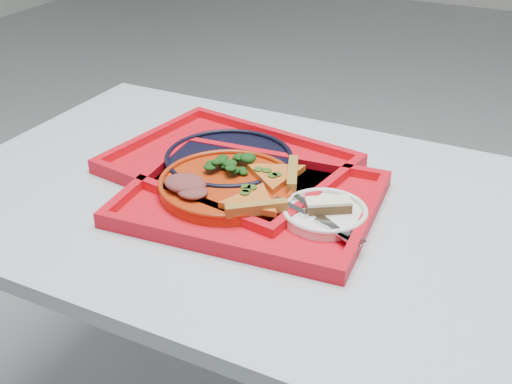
% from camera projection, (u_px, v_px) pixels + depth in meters
% --- Properties ---
extents(table, '(1.60, 0.80, 0.75)m').
position_uv_depth(table, '(347.00, 255.00, 1.18)').
color(table, silver).
rests_on(table, ground).
extents(tray_main, '(0.48, 0.39, 0.01)m').
position_uv_depth(tray_main, '(251.00, 202.00, 1.19)').
color(tray_main, red).
rests_on(tray_main, table).
extents(tray_far, '(0.50, 0.41, 0.01)m').
position_uv_depth(tray_far, '(229.00, 167.00, 1.31)').
color(tray_far, red).
rests_on(tray_far, table).
extents(dinner_plate, '(0.26, 0.26, 0.02)m').
position_uv_depth(dinner_plate, '(228.00, 187.00, 1.21)').
color(dinner_plate, '#A72A0B').
rests_on(dinner_plate, tray_main).
extents(side_plate, '(0.15, 0.15, 0.01)m').
position_uv_depth(side_plate, '(324.00, 215.00, 1.13)').
color(side_plate, white).
rests_on(side_plate, tray_main).
extents(navy_plate, '(0.26, 0.26, 0.02)m').
position_uv_depth(navy_plate, '(229.00, 161.00, 1.31)').
color(navy_plate, black).
rests_on(navy_plate, tray_far).
extents(pizza_slice_a, '(0.16, 0.16, 0.02)m').
position_uv_depth(pizza_slice_a, '(253.00, 200.00, 1.13)').
color(pizza_slice_a, orange).
rests_on(pizza_slice_a, dinner_plate).
extents(pizza_slice_b, '(0.17, 0.16, 0.02)m').
position_uv_depth(pizza_slice_b, '(275.00, 173.00, 1.22)').
color(pizza_slice_b, orange).
rests_on(pizza_slice_b, dinner_plate).
extents(salad_heap, '(0.08, 0.07, 0.04)m').
position_uv_depth(salad_heap, '(231.00, 161.00, 1.24)').
color(salad_heap, black).
rests_on(salad_heap, dinner_plate).
extents(meat_portion, '(0.08, 0.07, 0.02)m').
position_uv_depth(meat_portion, '(185.00, 183.00, 1.18)').
color(meat_portion, brown).
rests_on(meat_portion, dinner_plate).
extents(dessert_bar, '(0.08, 0.07, 0.02)m').
position_uv_depth(dessert_bar, '(328.00, 205.00, 1.12)').
color(dessert_bar, '#472F17').
rests_on(dessert_bar, side_plate).
extents(knife, '(0.16, 0.11, 0.01)m').
position_uv_depth(knife, '(319.00, 215.00, 1.11)').
color(knife, silver).
rests_on(knife, side_plate).
extents(fork, '(0.18, 0.08, 0.01)m').
position_uv_depth(fork, '(314.00, 219.00, 1.10)').
color(fork, silver).
rests_on(fork, side_plate).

